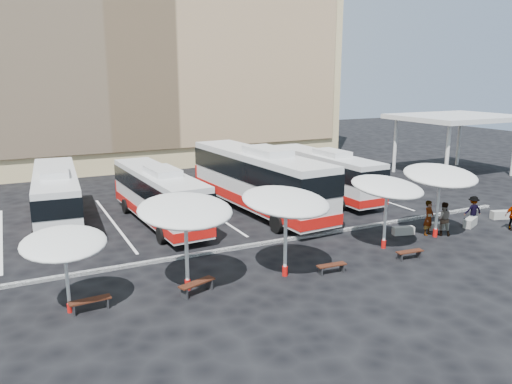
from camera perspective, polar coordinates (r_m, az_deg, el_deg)
name	(u,v)px	position (r m, az deg, el deg)	size (l,w,h in m)	color
ground	(265,248)	(25.49, 1.01, -6.44)	(120.00, 120.00, 0.00)	black
sandstone_building	(119,34)	(54.44, -15.38, 17.04)	(42.00, 18.25, 29.60)	tan
service_canopy	(456,119)	(47.18, 21.91, 7.77)	(10.00, 8.00, 5.20)	silver
curb_divider	(260,244)	(25.88, 0.50, -5.95)	(34.00, 0.25, 0.15)	black
bay_lines	(208,211)	(32.46, -5.54, -2.15)	(24.15, 12.00, 0.01)	white
bus_0	(56,195)	(31.02, -21.84, -0.36)	(3.22, 11.26, 3.53)	silver
bus_1	(158,194)	(29.80, -11.09, -0.21)	(2.98, 11.09, 3.48)	silver
bus_2	(258,178)	(31.76, 0.24, 1.61)	(3.78, 13.62, 4.27)	silver
bus_3	(324,172)	(36.01, 7.73, 2.25)	(2.74, 11.11, 3.51)	silver
sunshade_0	(64,244)	(19.25, -21.11, -5.51)	(3.14, 3.18, 3.16)	silver
sunshade_1	(185,211)	(19.88, -8.09, -2.15)	(4.01, 4.06, 3.94)	silver
sunshade_2	(286,202)	(21.13, 3.44, -1.13)	(4.81, 4.85, 3.94)	silver
sunshade_3	(387,187)	(25.46, 14.76, 0.53)	(4.55, 4.58, 3.73)	silver
sunshade_4	(440,176)	(28.10, 20.30, 1.75)	(4.62, 4.66, 3.99)	silver
wood_bench_0	(90,302)	(19.93, -18.43, -11.85)	(1.53, 0.48, 0.46)	black
wood_bench_1	(197,285)	(20.48, -6.76, -10.47)	(1.65, 0.92, 0.49)	black
wood_bench_2	(331,266)	(22.53, 8.62, -8.42)	(1.40, 0.47, 0.42)	black
wood_bench_3	(410,253)	(25.01, 17.16, -6.66)	(1.39, 0.49, 0.42)	black
conc_bench_0	(403,231)	(28.69, 16.48, -4.26)	(1.19, 0.40, 0.45)	gray
conc_bench_1	(438,226)	(30.23, 20.10, -3.68)	(1.11, 0.37, 0.42)	gray
conc_bench_2	(470,222)	(31.56, 23.30, -3.19)	(1.30, 0.43, 0.49)	gray
conc_bench_3	(502,215)	(34.02, 26.27, -2.34)	(1.33, 0.44, 0.50)	gray
passenger_0	(429,218)	(28.90, 19.12, -2.80)	(0.70, 0.46, 1.93)	black
passenger_1	(444,219)	(29.07, 20.66, -2.89)	(0.91, 0.71, 1.87)	black
passenger_3	(473,210)	(31.98, 23.56, -1.90)	(1.08, 0.62, 1.68)	black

